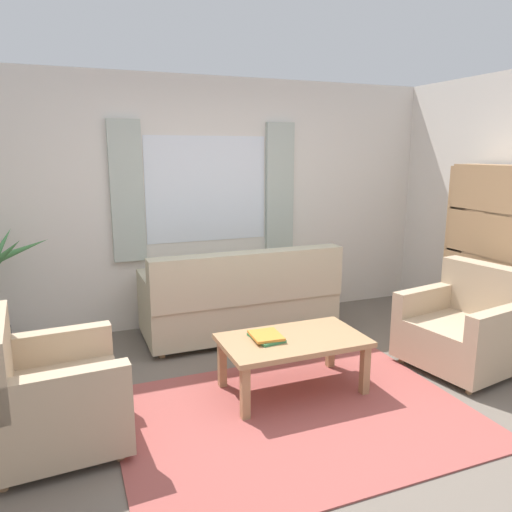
{
  "coord_description": "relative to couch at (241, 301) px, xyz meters",
  "views": [
    {
      "loc": [
        -1.43,
        -2.82,
        1.84
      ],
      "look_at": [
        -0.04,
        0.7,
        1.03
      ],
      "focal_mm": 34.26,
      "sensor_mm": 36.0,
      "label": 1
    }
  ],
  "objects": [
    {
      "name": "wall_back",
      "position": [
        -0.16,
        0.66,
        0.93
      ],
      "size": [
        5.32,
        0.12,
        2.6
      ],
      "primitive_type": "cube",
      "color": "silver",
      "rests_on": "ground_plane"
    },
    {
      "name": "window_with_curtains",
      "position": [
        -0.16,
        0.57,
        1.08
      ],
      "size": [
        1.98,
        0.07,
        1.4
      ],
      "color": "white"
    },
    {
      "name": "bookshelf",
      "position": [
        2.19,
        -0.99,
        0.41
      ],
      "size": [
        0.3,
        0.94,
        1.72
      ],
      "rotation": [
        0.0,
        0.0,
        1.57
      ],
      "color": "#A87F56",
      "rests_on": "ground_plane"
    },
    {
      "name": "armchair_left",
      "position": [
        -1.78,
        -1.34,
        -0.01
      ],
      "size": [
        0.87,
        0.89,
        0.88
      ],
      "rotation": [
        0.0,
        0.0,
        1.63
      ],
      "color": "tan",
      "rests_on": "ground_plane"
    },
    {
      "name": "ground_plane",
      "position": [
        -0.16,
        -1.6,
        -0.37
      ],
      "size": [
        6.24,
        6.24,
        0.0
      ],
      "primitive_type": "plane",
      "color": "#6B6056"
    },
    {
      "name": "area_rug",
      "position": [
        -0.16,
        -1.6,
        -0.36
      ],
      "size": [
        2.46,
        1.8,
        0.01
      ],
      "primitive_type": "cube",
      "color": "#9E4C47",
      "rests_on": "ground_plane"
    },
    {
      "name": "coffee_table",
      "position": [
        -0.02,
        -1.24,
        0.01
      ],
      "size": [
        1.1,
        0.64,
        0.44
      ],
      "color": "#A87F56",
      "rests_on": "ground_plane"
    },
    {
      "name": "book_stack_on_table",
      "position": [
        -0.22,
        -1.19,
        0.09
      ],
      "size": [
        0.23,
        0.3,
        0.04
      ],
      "color": "#387F4C",
      "rests_on": "coffee_table"
    },
    {
      "name": "armchair_right",
      "position": [
        1.56,
        -1.39,
        -0.01
      ],
      "size": [
        0.95,
        0.97,
        0.88
      ],
      "rotation": [
        0.0,
        0.0,
        -1.4
      ],
      "color": "tan",
      "rests_on": "ground_plane"
    },
    {
      "name": "couch",
      "position": [
        0.0,
        0.0,
        0.0
      ],
      "size": [
        1.9,
        0.82,
        0.92
      ],
      "rotation": [
        0.0,
        0.0,
        3.14
      ],
      "color": "#BCB293",
      "rests_on": "ground_plane"
    }
  ]
}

